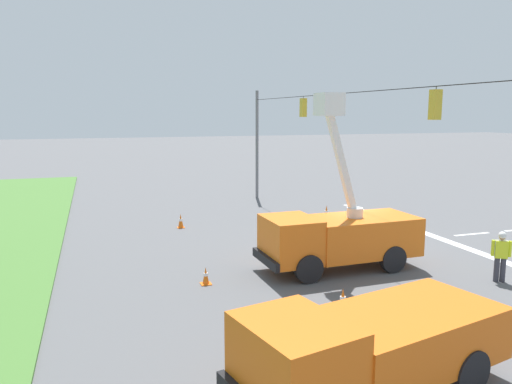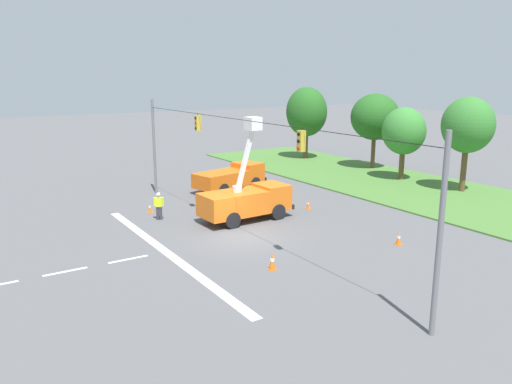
% 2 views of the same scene
% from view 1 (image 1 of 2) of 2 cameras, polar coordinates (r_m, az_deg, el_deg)
% --- Properties ---
extents(ground_plane, '(200.00, 200.00, 0.00)m').
position_cam_1_polar(ground_plane, '(22.39, 10.63, -6.02)').
color(ground_plane, '#565659').
extents(lane_markings, '(17.60, 15.25, 0.01)m').
position_cam_1_polar(lane_markings, '(25.79, 22.58, -4.55)').
color(lane_markings, silver).
rests_on(lane_markings, ground).
extents(signal_gantry, '(26.20, 0.33, 7.20)m').
position_cam_1_polar(signal_gantry, '(21.69, 10.96, 4.89)').
color(signal_gantry, slate).
rests_on(signal_gantry, ground).
extents(utility_truck_bucket_lift, '(2.52, 6.02, 6.45)m').
position_cam_1_polar(utility_truck_bucket_lift, '(18.72, 9.40, -4.68)').
color(utility_truck_bucket_lift, orange).
rests_on(utility_truck_bucket_lift, ground).
extents(utility_truck_support_near, '(3.60, 6.37, 2.01)m').
position_cam_1_polar(utility_truck_support_near, '(10.85, 12.80, -16.71)').
color(utility_truck_support_near, orange).
rests_on(utility_truck_support_near, ground).
extents(road_worker, '(0.41, 0.57, 1.77)m').
position_cam_1_polar(road_worker, '(19.13, 26.20, -6.33)').
color(road_worker, '#383842').
rests_on(road_worker, ground).
extents(traffic_cone_foreground_left, '(0.36, 0.36, 0.83)m').
position_cam_1_polar(traffic_cone_foreground_left, '(27.17, 8.05, -2.38)').
color(traffic_cone_foreground_left, orange).
rests_on(traffic_cone_foreground_left, ground).
extents(traffic_cone_foreground_right, '(0.36, 0.36, 0.72)m').
position_cam_1_polar(traffic_cone_foreground_right, '(15.10, 9.89, -12.10)').
color(traffic_cone_foreground_right, orange).
rests_on(traffic_cone_foreground_right, ground).
extents(traffic_cone_mid_right, '(0.36, 0.36, 0.64)m').
position_cam_1_polar(traffic_cone_mid_right, '(14.91, 17.66, -12.88)').
color(traffic_cone_mid_right, orange).
rests_on(traffic_cone_mid_right, ground).
extents(traffic_cone_near_bucket, '(0.36, 0.36, 0.60)m').
position_cam_1_polar(traffic_cone_near_bucket, '(17.23, -5.77, -9.55)').
color(traffic_cone_near_bucket, orange).
rests_on(traffic_cone_near_bucket, ground).
extents(traffic_cone_lane_edge_a, '(0.36, 0.36, 0.72)m').
position_cam_1_polar(traffic_cone_lane_edge_a, '(25.50, -8.60, -3.29)').
color(traffic_cone_lane_edge_a, orange).
rests_on(traffic_cone_lane_edge_a, ground).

